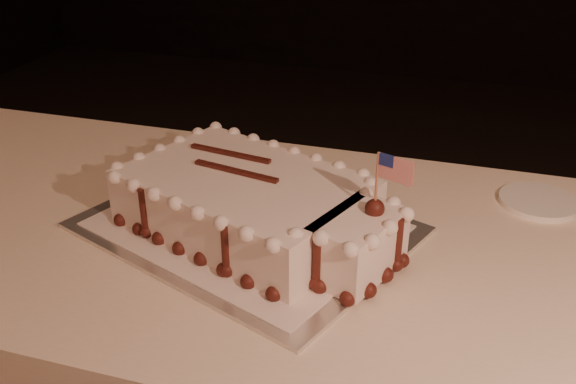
# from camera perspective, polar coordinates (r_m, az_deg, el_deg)

# --- Properties ---
(cake_board) EXTENTS (0.66, 0.59, 0.01)m
(cake_board) POSITION_cam_1_polar(r_m,az_deg,el_deg) (1.17, -3.75, -3.15)
(cake_board) COLOR beige
(cake_board) RESTS_ON banquet_table
(doily) EXTENTS (0.59, 0.53, 0.00)m
(doily) POSITION_cam_1_polar(r_m,az_deg,el_deg) (1.17, -3.75, -2.94)
(doily) COLOR white
(doily) RESTS_ON cake_board
(sheet_cake) EXTENTS (0.55, 0.42, 0.21)m
(sheet_cake) POSITION_cam_1_polar(r_m,az_deg,el_deg) (1.13, -2.71, -1.21)
(sheet_cake) COLOR white
(sheet_cake) RESTS_ON doily
(side_plate) EXTENTS (0.15, 0.15, 0.01)m
(side_plate) POSITION_cam_1_polar(r_m,az_deg,el_deg) (1.34, 21.39, -0.78)
(side_plate) COLOR white
(side_plate) RESTS_ON banquet_table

